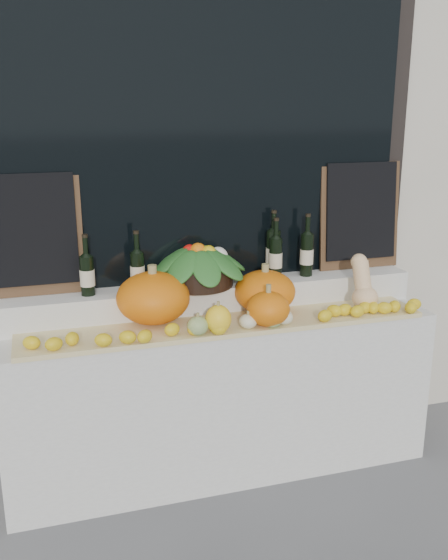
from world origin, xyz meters
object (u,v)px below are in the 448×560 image
Objects in this scene: butternut_squash at (363,286)px; produce_bowl at (198,264)px; pumpkin_left at (153,298)px; pumpkin_right at (265,291)px; wine_bottle_tall at (273,253)px.

produce_bowl reaches higher than butternut_squash.
produce_bowl is at bearing 27.51° from pumpkin_left.
butternut_squash is 0.91m from produce_bowl.
pumpkin_right is (0.61, -0.00, -0.02)m from pumpkin_left.
wine_bottle_tall is (0.12, 0.20, 0.16)m from pumpkin_right.
butternut_squash is 0.53m from wine_bottle_tall.
pumpkin_left is 1.15m from butternut_squash.
produce_bowl is 1.51× the size of wine_bottle_tall.
pumpkin_left is 1.14× the size of pumpkin_right.
pumpkin_right is 0.28m from wine_bottle_tall.
pumpkin_left is 0.66× the size of produce_bowl.
pumpkin_right is at bearing -23.67° from produce_bowl.
produce_bowl is (0.28, 0.14, 0.12)m from pumpkin_left.
wine_bottle_tall is (-0.42, 0.29, 0.15)m from butternut_squash.
pumpkin_right is 0.58× the size of produce_bowl.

